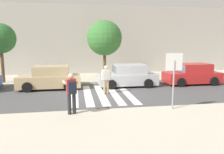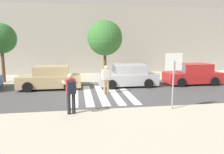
{
  "view_description": "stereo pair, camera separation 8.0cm",
  "coord_description": "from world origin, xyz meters",
  "px_view_note": "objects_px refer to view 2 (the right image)",
  "views": [
    {
      "loc": [
        -1.46,
        -12.61,
        3.11
      ],
      "look_at": [
        0.6,
        -0.2,
        1.1
      ],
      "focal_mm": 35.0,
      "sensor_mm": 36.0,
      "label": 1
    },
    {
      "loc": [
        -1.38,
        -12.62,
        3.11
      ],
      "look_at": [
        0.6,
        -0.2,
        1.1
      ],
      "focal_mm": 35.0,
      "sensor_mm": 36.0,
      "label": 2
    }
  ],
  "objects_px": {
    "parked_car_red": "(193,75)",
    "street_tree_west": "(1,39)",
    "parked_car_silver": "(128,76)",
    "photographer_with_backpack": "(71,90)",
    "parked_car_tan": "(51,78)",
    "pedestrian_crossing": "(106,78)",
    "street_tree_center": "(105,38)",
    "stop_sign": "(174,69)"
  },
  "relations": [
    {
      "from": "pedestrian_crossing",
      "to": "street_tree_center",
      "type": "distance_m",
      "value": 5.27
    },
    {
      "from": "parked_car_silver",
      "to": "parked_car_red",
      "type": "relative_size",
      "value": 1.0
    },
    {
      "from": "street_tree_west",
      "to": "parked_car_tan",
      "type": "bearing_deg",
      "value": -31.73
    },
    {
      "from": "parked_car_silver",
      "to": "street_tree_center",
      "type": "height_order",
      "value": "street_tree_center"
    },
    {
      "from": "parked_car_tan",
      "to": "parked_car_red",
      "type": "bearing_deg",
      "value": -0.0
    },
    {
      "from": "street_tree_west",
      "to": "street_tree_center",
      "type": "relative_size",
      "value": 0.92
    },
    {
      "from": "photographer_with_backpack",
      "to": "parked_car_red",
      "type": "bearing_deg",
      "value": 34.31
    },
    {
      "from": "photographer_with_backpack",
      "to": "parked_car_tan",
      "type": "bearing_deg",
      "value": 104.24
    },
    {
      "from": "parked_car_red",
      "to": "street_tree_west",
      "type": "relative_size",
      "value": 0.94
    },
    {
      "from": "stop_sign",
      "to": "parked_car_silver",
      "type": "xyz_separation_m",
      "value": [
        -0.61,
        5.97,
        -1.24
      ]
    },
    {
      "from": "street_tree_west",
      "to": "pedestrian_crossing",
      "type": "bearing_deg",
      "value": -30.92
    },
    {
      "from": "pedestrian_crossing",
      "to": "street_tree_west",
      "type": "distance_m",
      "value": 8.66
    },
    {
      "from": "parked_car_red",
      "to": "street_tree_west",
      "type": "bearing_deg",
      "value": 170.83
    },
    {
      "from": "parked_car_red",
      "to": "street_tree_center",
      "type": "xyz_separation_m",
      "value": [
        -6.27,
        2.61,
        2.7
      ]
    },
    {
      "from": "pedestrian_crossing",
      "to": "parked_car_tan",
      "type": "xyz_separation_m",
      "value": [
        -3.5,
        2.03,
        -0.25
      ]
    },
    {
      "from": "pedestrian_crossing",
      "to": "parked_car_tan",
      "type": "bearing_deg",
      "value": 149.94
    },
    {
      "from": "photographer_with_backpack",
      "to": "parked_car_silver",
      "type": "distance_m",
      "value": 7.13
    },
    {
      "from": "stop_sign",
      "to": "photographer_with_backpack",
      "type": "height_order",
      "value": "stop_sign"
    },
    {
      "from": "pedestrian_crossing",
      "to": "parked_car_silver",
      "type": "height_order",
      "value": "pedestrian_crossing"
    },
    {
      "from": "stop_sign",
      "to": "parked_car_red",
      "type": "relative_size",
      "value": 0.61
    },
    {
      "from": "stop_sign",
      "to": "photographer_with_backpack",
      "type": "bearing_deg",
      "value": -179.77
    },
    {
      "from": "stop_sign",
      "to": "parked_car_tan",
      "type": "distance_m",
      "value": 8.54
    },
    {
      "from": "street_tree_center",
      "to": "parked_car_red",
      "type": "bearing_deg",
      "value": -22.57
    },
    {
      "from": "stop_sign",
      "to": "pedestrian_crossing",
      "type": "bearing_deg",
      "value": 122.04
    },
    {
      "from": "pedestrian_crossing",
      "to": "photographer_with_backpack",
      "type": "bearing_deg",
      "value": -116.61
    },
    {
      "from": "stop_sign",
      "to": "street_tree_center",
      "type": "xyz_separation_m",
      "value": [
        -1.95,
        8.58,
        1.47
      ]
    },
    {
      "from": "parked_car_silver",
      "to": "street_tree_center",
      "type": "distance_m",
      "value": 3.99
    },
    {
      "from": "photographer_with_backpack",
      "to": "parked_car_red",
      "type": "relative_size",
      "value": 0.42
    },
    {
      "from": "parked_car_tan",
      "to": "street_tree_west",
      "type": "xyz_separation_m",
      "value": [
        -3.64,
        2.25,
        2.64
      ]
    },
    {
      "from": "street_tree_center",
      "to": "photographer_with_backpack",
      "type": "bearing_deg",
      "value": -106.25
    },
    {
      "from": "parked_car_tan",
      "to": "street_tree_center",
      "type": "xyz_separation_m",
      "value": [
        4.03,
        2.61,
        2.7
      ]
    },
    {
      "from": "pedestrian_crossing",
      "to": "parked_car_silver",
      "type": "bearing_deg",
      "value": 47.55
    },
    {
      "from": "stop_sign",
      "to": "pedestrian_crossing",
      "type": "relative_size",
      "value": 1.45
    },
    {
      "from": "pedestrian_crossing",
      "to": "street_tree_west",
      "type": "xyz_separation_m",
      "value": [
        -7.14,
        4.28,
        2.39
      ]
    },
    {
      "from": "parked_car_red",
      "to": "photographer_with_backpack",
      "type": "bearing_deg",
      "value": -145.69
    },
    {
      "from": "parked_car_red",
      "to": "street_tree_west",
      "type": "xyz_separation_m",
      "value": [
        -13.94,
        2.25,
        2.64
      ]
    },
    {
      "from": "photographer_with_backpack",
      "to": "parked_car_tan",
      "type": "relative_size",
      "value": 0.42
    },
    {
      "from": "parked_car_silver",
      "to": "parked_car_red",
      "type": "bearing_deg",
      "value": -0.0
    },
    {
      "from": "pedestrian_crossing",
      "to": "street_tree_center",
      "type": "bearing_deg",
      "value": 83.59
    },
    {
      "from": "parked_car_tan",
      "to": "street_tree_west",
      "type": "bearing_deg",
      "value": 148.27
    },
    {
      "from": "parked_car_silver",
      "to": "stop_sign",
      "type": "bearing_deg",
      "value": -84.15
    },
    {
      "from": "street_tree_west",
      "to": "street_tree_center",
      "type": "xyz_separation_m",
      "value": [
        7.66,
        0.36,
        0.07
      ]
    }
  ]
}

